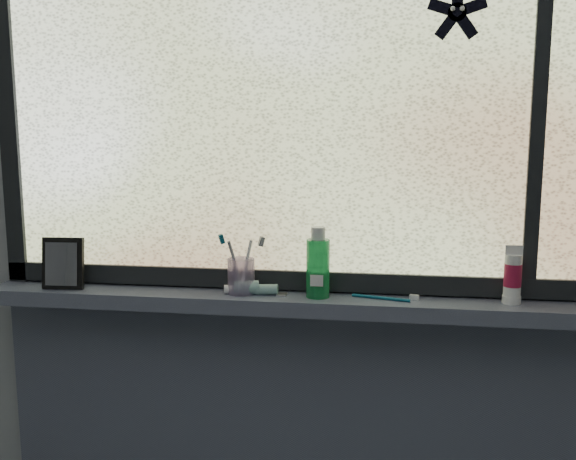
# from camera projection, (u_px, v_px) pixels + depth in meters

# --- Properties ---
(wall_back) EXTENTS (3.00, 0.01, 2.50)m
(wall_back) POSITION_uv_depth(u_px,v_px,m) (293.00, 203.00, 1.69)
(wall_back) COLOR #9EA3A8
(wall_back) RESTS_ON ground
(windowsill) EXTENTS (1.62, 0.14, 0.04)m
(windowsill) POSITION_uv_depth(u_px,v_px,m) (289.00, 303.00, 1.66)
(windowsill) COLOR #50566B
(windowsill) RESTS_ON wall_back
(window_pane) EXTENTS (1.50, 0.01, 1.00)m
(window_pane) POSITION_uv_depth(u_px,v_px,m) (292.00, 95.00, 1.63)
(window_pane) COLOR silver
(window_pane) RESTS_ON wall_back
(frame_bottom) EXTENTS (1.60, 0.03, 0.05)m
(frame_bottom) POSITION_uv_depth(u_px,v_px,m) (291.00, 279.00, 1.70)
(frame_bottom) COLOR black
(frame_bottom) RESTS_ON windowsill
(frame_left) EXTENTS (0.05, 0.03, 1.10)m
(frame_left) POSITION_uv_depth(u_px,v_px,m) (8.00, 97.00, 1.73)
(frame_left) COLOR black
(frame_left) RESTS_ON wall_back
(frame_mullion) EXTENTS (0.03, 0.03, 1.00)m
(frame_mullion) POSITION_uv_depth(u_px,v_px,m) (539.00, 93.00, 1.54)
(frame_mullion) COLOR black
(frame_mullion) RESTS_ON wall_back
(starfish_sticker) EXTENTS (0.15, 0.02, 0.15)m
(starfish_sticker) POSITION_uv_depth(u_px,v_px,m) (457.00, 12.00, 1.53)
(starfish_sticker) COLOR black
(starfish_sticker) RESTS_ON window_pane
(vanity_mirror) EXTENTS (0.11, 0.06, 0.14)m
(vanity_mirror) POSITION_uv_depth(u_px,v_px,m) (63.00, 263.00, 1.71)
(vanity_mirror) COLOR black
(vanity_mirror) RESTS_ON windowsill
(toothpaste_tube) EXTENTS (0.20, 0.08, 0.04)m
(toothpaste_tube) POSITION_uv_depth(u_px,v_px,m) (254.00, 288.00, 1.66)
(toothpaste_tube) COLOR silver
(toothpaste_tube) RESTS_ON windowsill
(toothbrush_cup) EXTENTS (0.09, 0.09, 0.09)m
(toothbrush_cup) POSITION_uv_depth(u_px,v_px,m) (241.00, 276.00, 1.67)
(toothbrush_cup) COLOR #B99DD0
(toothbrush_cup) RESTS_ON windowsill
(toothbrush_lying) EXTENTS (0.18, 0.06, 0.01)m
(toothbrush_lying) POSITION_uv_depth(u_px,v_px,m) (381.00, 297.00, 1.61)
(toothbrush_lying) COLOR #0B4E68
(toothbrush_lying) RESTS_ON windowsill
(mouthwash_bottle) EXTENTS (0.08, 0.08, 0.15)m
(mouthwash_bottle) POSITION_uv_depth(u_px,v_px,m) (318.00, 262.00, 1.63)
(mouthwash_bottle) COLOR green
(mouthwash_bottle) RESTS_ON windowsill
(cream_tube) EXTENTS (0.05, 0.05, 0.10)m
(cream_tube) POSITION_uv_depth(u_px,v_px,m) (513.00, 272.00, 1.57)
(cream_tube) COLOR silver
(cream_tube) RESTS_ON windowsill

